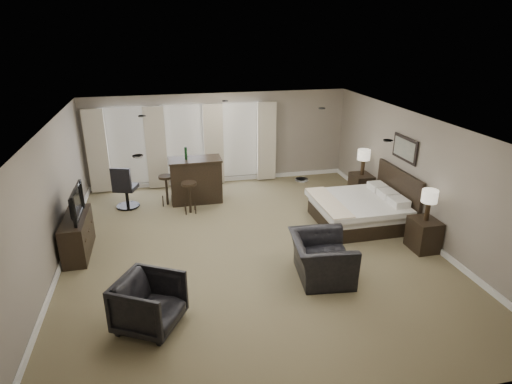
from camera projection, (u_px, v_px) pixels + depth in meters
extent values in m
cube|color=#6D6245|center=(251.00, 249.00, 8.93)|extent=(7.60, 8.60, 0.04)
cube|color=silver|center=(250.00, 126.00, 7.98)|extent=(7.60, 8.60, 0.04)
cube|color=gray|center=(220.00, 139.00, 12.31)|extent=(7.50, 0.04, 2.60)
cube|color=gray|center=(334.00, 330.00, 4.60)|extent=(7.50, 0.04, 2.60)
cube|color=gray|center=(47.00, 207.00, 7.67)|extent=(0.04, 8.50, 2.60)
cube|color=gray|center=(420.00, 177.00, 9.23)|extent=(0.04, 8.50, 2.60)
cube|color=silver|center=(126.00, 146.00, 11.73)|extent=(1.15, 0.04, 2.05)
cube|color=silver|center=(185.00, 143.00, 12.07)|extent=(1.15, 0.04, 2.05)
cube|color=silver|center=(240.00, 140.00, 12.40)|extent=(1.15, 0.04, 2.05)
cube|color=#BEB59E|center=(97.00, 152.00, 11.50)|extent=(0.55, 0.12, 2.30)
cube|color=#BEB59E|center=(156.00, 148.00, 11.82)|extent=(0.55, 0.12, 2.30)
cube|color=#BEB59E|center=(214.00, 145.00, 12.15)|extent=(0.55, 0.12, 2.30)
cube|color=#BEB59E|center=(266.00, 142.00, 12.47)|extent=(0.55, 0.12, 2.30)
cube|color=silver|center=(354.00, 199.00, 9.82)|extent=(1.96, 1.87, 1.25)
cube|color=black|center=(424.00, 235.00, 8.80)|extent=(0.50, 0.61, 0.67)
cube|color=black|center=(361.00, 186.00, 11.43)|extent=(0.50, 0.61, 0.66)
cube|color=beige|center=(428.00, 205.00, 8.56)|extent=(0.31, 0.31, 0.65)
cube|color=beige|center=(363.00, 162.00, 11.18)|extent=(0.33, 0.33, 0.68)
cube|color=slate|center=(405.00, 149.00, 9.64)|extent=(0.04, 0.96, 0.56)
cube|color=black|center=(77.00, 235.00, 8.61)|extent=(0.45, 1.38, 0.80)
imported|color=black|center=(74.00, 214.00, 8.44)|extent=(0.61, 1.05, 0.14)
imported|color=black|center=(322.00, 251.00, 7.75)|extent=(0.92, 1.29, 1.06)
imported|color=black|center=(149.00, 301.00, 6.47)|extent=(1.16, 1.19, 0.92)
cube|color=black|center=(196.00, 180.00, 11.13)|extent=(1.35, 0.70, 1.18)
cube|color=black|center=(167.00, 190.00, 10.99)|extent=(0.49, 0.49, 0.79)
cube|color=black|center=(190.00, 198.00, 10.50)|extent=(0.44, 0.44, 0.80)
cube|color=black|center=(126.00, 186.00, 10.76)|extent=(0.72, 0.72, 1.12)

